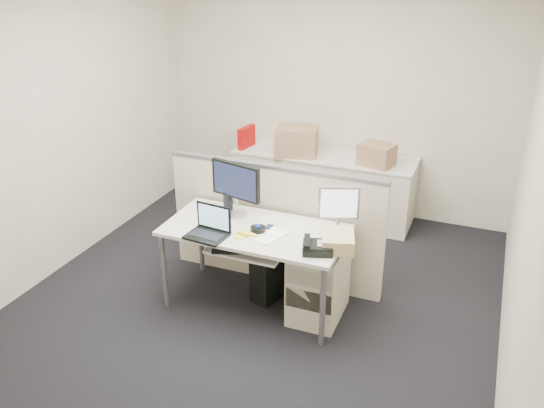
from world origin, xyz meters
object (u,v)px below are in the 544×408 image
at_px(desk, 255,236).
at_px(monitor_main, 236,189).
at_px(desk_phone, 318,248).
at_px(laptop, 206,224).

xyz_separation_m(desk, monitor_main, (-0.25, 0.18, 0.30)).
xyz_separation_m(monitor_main, desk_phone, (0.85, -0.36, -0.20)).
relative_size(desk, desk_phone, 6.57).
relative_size(desk, laptop, 4.72).
bearing_deg(desk, laptop, -136.97).
relative_size(desk, monitor_main, 3.13).
bearing_deg(laptop, desk_phone, 11.79).
bearing_deg(laptop, monitor_main, 89.24).
xyz_separation_m(laptop, desk_phone, (0.90, 0.10, -0.08)).
xyz_separation_m(monitor_main, laptop, (-0.05, -0.46, -0.12)).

